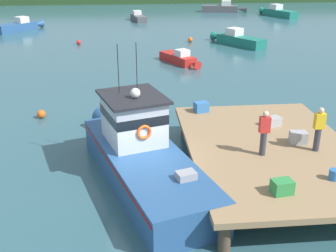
% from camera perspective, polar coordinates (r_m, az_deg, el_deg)
% --- Properties ---
extents(ground_plane, '(200.00, 200.00, 0.00)m').
position_cam_1_polar(ground_plane, '(15.53, -3.79, -7.53)').
color(ground_plane, '#2D5660').
extents(dock, '(6.00, 9.00, 1.20)m').
position_cam_1_polar(dock, '(15.86, 13.74, -3.14)').
color(dock, '#4C3D2D').
rests_on(dock, ground).
extents(main_fishing_boat, '(4.84, 9.89, 4.80)m').
position_cam_1_polar(main_fishing_boat, '(15.40, -3.82, -3.58)').
color(main_fishing_boat, '#285184').
rests_on(main_fishing_boat, ground).
extents(crate_single_by_cleat, '(0.66, 0.53, 0.43)m').
position_cam_1_polar(crate_single_by_cleat, '(12.84, 15.25, -7.98)').
color(crate_single_by_cleat, '#2D8442').
rests_on(crate_single_by_cleat, dock).
extents(crate_stack_near_edge, '(0.63, 0.48, 0.45)m').
position_cam_1_polar(crate_stack_near_edge, '(16.27, 17.28, -1.51)').
color(crate_stack_near_edge, '#9E9EA3').
rests_on(crate_stack_near_edge, dock).
extents(crate_stack_mid_dock, '(0.69, 0.58, 0.44)m').
position_cam_1_polar(crate_stack_mid_dock, '(18.71, 4.55, 2.60)').
color(crate_stack_mid_dock, '#3370B2').
rests_on(crate_stack_mid_dock, dock).
extents(crate_single_far, '(0.72, 0.63, 0.37)m').
position_cam_1_polar(crate_single_far, '(17.65, 14.08, 0.61)').
color(crate_single_far, '#9E9EA3').
rests_on(crate_single_far, dock).
extents(bait_bucket, '(0.32, 0.32, 0.34)m').
position_cam_1_polar(bait_bucket, '(14.11, 21.64, -6.16)').
color(bait_bucket, '#2866B2').
rests_on(bait_bucket, dock).
extents(deckhand_by_the_boat, '(0.36, 0.22, 1.63)m').
position_cam_1_polar(deckhand_by_the_boat, '(15.63, 19.80, -0.30)').
color(deckhand_by_the_boat, '#383842').
rests_on(deckhand_by_the_boat, dock).
extents(deckhand_further_back, '(0.36, 0.22, 1.63)m').
position_cam_1_polar(deckhand_further_back, '(14.76, 12.93, -0.82)').
color(deckhand_further_back, '#383842').
rests_on(deckhand_further_back, dock).
extents(moored_boat_off_the_point, '(2.79, 4.26, 1.11)m').
position_cam_1_polar(moored_boat_off_the_point, '(32.13, 1.63, 9.16)').
color(moored_boat_off_the_point, red).
rests_on(moored_boat_off_the_point, ground).
extents(moored_boat_near_channel, '(1.98, 4.74, 1.18)m').
position_cam_1_polar(moored_boat_near_channel, '(53.85, -4.12, 14.53)').
color(moored_boat_near_channel, '#4C4C51').
rests_on(moored_boat_near_channel, ground).
extents(moored_boat_far_right, '(4.24, 5.49, 1.49)m').
position_cam_1_polar(moored_boat_far_right, '(39.32, 9.41, 11.53)').
color(moored_boat_far_right, '#196B5B').
rests_on(moored_boat_far_right, ground).
extents(moored_boat_mid_harbor, '(3.67, 5.98, 1.54)m').
position_cam_1_polar(moored_boat_mid_harbor, '(59.22, 14.73, 14.72)').
color(moored_boat_mid_harbor, '#196B5B').
rests_on(moored_boat_mid_harbor, ground).
extents(moored_boat_outer_mooring, '(6.38, 2.81, 1.60)m').
position_cam_1_polar(moored_boat_outer_mooring, '(62.22, 7.48, 15.60)').
color(moored_boat_outer_mooring, '#4C4C51').
rests_on(moored_boat_outer_mooring, ground).
extents(moored_boat_far_left, '(4.60, 5.01, 1.44)m').
position_cam_1_polar(moored_boat_far_left, '(49.06, -19.55, 12.68)').
color(moored_boat_far_left, '#285184').
rests_on(moored_boat_far_left, ground).
extents(mooring_buoy_inshore, '(0.45, 0.45, 0.45)m').
position_cam_1_polar(mooring_buoy_inshore, '(40.29, 3.04, 11.63)').
color(mooring_buoy_inshore, '#EA5B19').
rests_on(mooring_buoy_inshore, ground).
extents(mooring_buoy_outer, '(0.43, 0.43, 0.43)m').
position_cam_1_polar(mooring_buoy_outer, '(22.17, -16.85, 1.57)').
color(mooring_buoy_outer, '#EA5B19').
rests_on(mooring_buoy_outer, ground).
extents(mooring_buoy_spare_mooring, '(0.42, 0.42, 0.42)m').
position_cam_1_polar(mooring_buoy_spare_mooring, '(39.95, -12.03, 11.07)').
color(mooring_buoy_spare_mooring, red).
rests_on(mooring_buoy_spare_mooring, ground).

